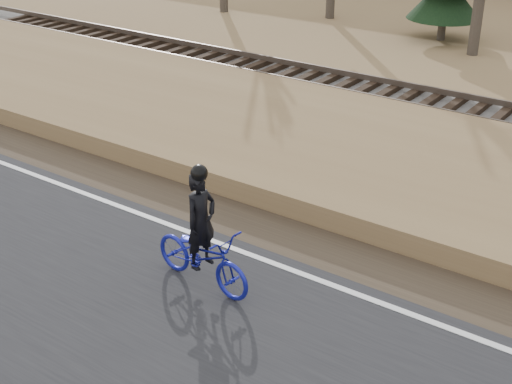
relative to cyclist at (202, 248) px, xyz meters
The scene contains 8 objects.
ground 1.26m from the cyclist, 63.97° to the left, with size 120.00×120.00×0.00m, color olive.
road 1.76m from the cyclist, 73.71° to the right, with size 120.00×6.00×0.06m, color black.
edge_line 1.38m from the cyclist, 68.08° to the left, with size 120.00×0.12×0.01m, color silver.
shoulder 2.29m from the cyclist, 77.92° to the left, with size 120.00×1.60×0.04m, color #473A2B.
embankment 5.18m from the cyclist, 84.91° to the left, with size 120.00×5.00×0.44m, color olive.
ballast 8.96m from the cyclist, 87.07° to the left, with size 120.00×3.00×0.45m, color slate.
railroad 8.95m from the cyclist, 87.07° to the left, with size 120.00×2.40×0.29m.
cyclist is the anchor object (origin of this frame).
Camera 1 is at (5.72, -8.18, 6.30)m, focal length 50.00 mm.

